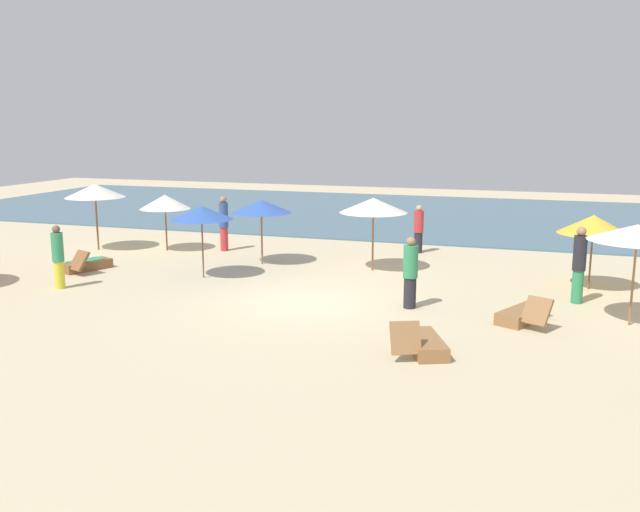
% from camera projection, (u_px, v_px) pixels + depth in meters
% --- Properties ---
extents(ground_plane, '(60.00, 60.00, 0.00)m').
position_uv_depth(ground_plane, '(304.00, 303.00, 17.14)').
color(ground_plane, beige).
extents(ocean_water, '(48.00, 16.00, 0.06)m').
position_uv_depth(ocean_water, '(421.00, 214.00, 32.98)').
color(ocean_water, '#476B7F').
rests_on(ocean_water, ground_plane).
extents(umbrella_0, '(2.09, 2.09, 2.27)m').
position_uv_depth(umbrella_0, '(637.00, 233.00, 14.88)').
color(umbrella_0, olive).
rests_on(umbrella_0, ground_plane).
extents(umbrella_1, '(2.05, 2.05, 2.32)m').
position_uv_depth(umbrella_1, '(95.00, 191.00, 23.76)').
color(umbrella_1, brown).
rests_on(umbrella_1, ground_plane).
extents(umbrella_2, '(1.86, 1.86, 2.02)m').
position_uv_depth(umbrella_2, '(593.00, 224.00, 18.19)').
color(umbrella_2, brown).
rests_on(umbrella_2, ground_plane).
extents(umbrella_3, '(1.75, 1.75, 1.96)m').
position_uv_depth(umbrella_3, '(165.00, 202.00, 23.69)').
color(umbrella_3, brown).
rests_on(umbrella_3, ground_plane).
extents(umbrella_4, '(1.79, 1.79, 2.10)m').
position_uv_depth(umbrella_4, '(201.00, 213.00, 19.51)').
color(umbrella_4, brown).
rests_on(umbrella_4, ground_plane).
extents(umbrella_6, '(1.89, 1.89, 2.05)m').
position_uv_depth(umbrella_6, '(261.00, 206.00, 21.43)').
color(umbrella_6, olive).
rests_on(umbrella_6, ground_plane).
extents(umbrella_7, '(2.05, 2.05, 2.22)m').
position_uv_depth(umbrella_7, '(373.00, 205.00, 20.45)').
color(umbrella_7, brown).
rests_on(umbrella_7, ground_plane).
extents(lounger_0, '(1.26, 1.75, 0.72)m').
position_uv_depth(lounger_0, '(524.00, 315.00, 15.48)').
color(lounger_0, olive).
rests_on(lounger_0, ground_plane).
extents(lounger_1, '(1.17, 1.76, 0.72)m').
position_uv_depth(lounger_1, '(86.00, 265.00, 20.80)').
color(lounger_1, brown).
rests_on(lounger_1, ground_plane).
extents(lounger_2, '(1.18, 1.73, 0.75)m').
position_uv_depth(lounger_2, '(423.00, 344.00, 13.47)').
color(lounger_2, olive).
rests_on(lounger_2, ground_plane).
extents(person_0, '(0.33, 0.33, 1.92)m').
position_uv_depth(person_0, '(224.00, 223.00, 23.79)').
color(person_0, '#BF3338').
rests_on(person_0, ground_plane).
extents(person_2, '(0.42, 0.42, 1.74)m').
position_uv_depth(person_2, '(58.00, 257.00, 18.44)').
color(person_2, yellow).
rests_on(person_2, ground_plane).
extents(person_3, '(0.50, 0.50, 1.75)m').
position_uv_depth(person_3, '(410.00, 273.00, 16.51)').
color(person_3, '#26262D').
rests_on(person_3, ground_plane).
extents(person_4, '(0.34, 0.34, 1.65)m').
position_uv_depth(person_4, '(419.00, 229.00, 23.44)').
color(person_4, '#26262D').
rests_on(person_4, ground_plane).
extents(person_5, '(0.42, 0.42, 1.94)m').
position_uv_depth(person_5, '(579.00, 264.00, 16.92)').
color(person_5, '#338C59').
rests_on(person_5, ground_plane).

